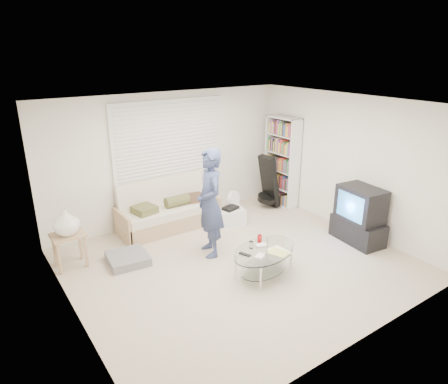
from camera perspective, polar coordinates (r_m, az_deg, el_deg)
ground at (r=6.49m, az=2.10°, el=-10.11°), size 5.00×5.00×0.00m
room_shell at (r=6.22m, az=-0.35°, el=4.86°), size 5.02×4.52×2.51m
window_blinds at (r=7.69m, az=-7.65°, el=6.98°), size 2.32×0.08×1.62m
futon_sofa at (r=7.66m, az=-7.98°, el=-2.87°), size 1.90×0.77×0.93m
grey_floor_pillow at (r=6.65m, az=-13.57°, el=-9.22°), size 0.67×0.67×0.14m
side_table at (r=6.52m, az=-21.61°, el=-4.31°), size 0.49×0.40×0.98m
bookshelf at (r=8.65m, az=8.26°, el=4.32°), size 0.30×0.80×1.91m
guitar_case at (r=8.52m, az=6.41°, el=0.98°), size 0.42×0.42×1.13m
floor_fan at (r=7.98m, az=1.35°, el=-1.42°), size 0.37×0.24×0.59m
storage_bin at (r=7.75m, az=0.93°, el=-3.50°), size 0.59×0.47×0.37m
tv_unit at (r=7.36m, az=18.77°, el=-3.23°), size 0.60×0.97×1.00m
coffee_table at (r=6.03m, az=5.74°, el=-8.96°), size 1.29×0.99×0.55m
standing_person at (r=6.40m, az=-2.03°, el=-1.62°), size 0.58×0.74×1.79m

